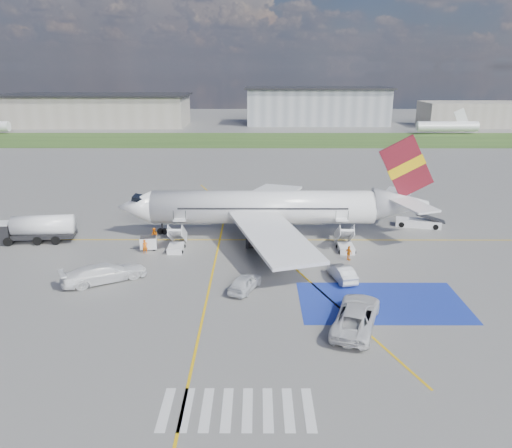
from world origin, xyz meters
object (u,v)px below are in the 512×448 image
object	(u,v)px
airliner	(275,207)
van_white_b	(104,270)
gpu_cart	(148,244)
belt_loader	(419,223)
fuel_tanker	(34,231)
van_white_a	(357,312)
car_silver_a	(245,282)
car_silver_b	(342,273)

from	to	relation	value
airliner	van_white_b	size ratio (longest dim) A/B	6.31
gpu_cart	belt_loader	size ratio (longest dim) A/B	0.32
airliner	fuel_tanker	size ratio (longest dim) A/B	3.92
gpu_cart	van_white_a	world-z (taller)	van_white_a
airliner	car_silver_a	bearing A→B (deg)	-101.71
car_silver_a	van_white_a	size ratio (longest dim) A/B	0.70
belt_loader	car_silver_b	size ratio (longest dim) A/B	1.38
airliner	gpu_cart	size ratio (longest dim) A/B	18.99
gpu_cart	car_silver_b	size ratio (longest dim) A/B	0.44
belt_loader	van_white_b	world-z (taller)	van_white_b
airliner	car_silver_b	size ratio (longest dim) A/B	8.41
belt_loader	van_white_b	bearing A→B (deg)	-139.58
gpu_cart	van_white_b	bearing A→B (deg)	-113.77
van_white_a	van_white_b	distance (m)	23.45
airliner	van_white_a	world-z (taller)	airliner
gpu_cart	airliner	bearing A→B (deg)	11.73
car_silver_b	van_white_b	bearing A→B (deg)	-11.93
airliner	van_white_b	bearing A→B (deg)	-140.11
belt_loader	car_silver_b	bearing A→B (deg)	-112.41
fuel_tanker	gpu_cart	xyz separation A→B (m)	(13.55, -2.41, -0.65)
van_white_b	car_silver_a	bearing A→B (deg)	-127.76
gpu_cart	belt_loader	bearing A→B (deg)	6.07
gpu_cart	van_white_a	distance (m)	25.84
airliner	van_white_a	bearing A→B (deg)	-75.93
car_silver_a	airliner	bearing A→B (deg)	-78.78
van_white_b	gpu_cart	bearing A→B (deg)	-44.77
belt_loader	van_white_a	size ratio (longest dim) A/B	0.96
airliner	car_silver_a	xyz separation A→B (m)	(-3.24, -15.63, -2.64)
car_silver_a	van_white_b	size ratio (longest dim) A/B	0.76
belt_loader	van_white_b	xyz separation A→B (m)	(-34.54, -16.90, 0.71)
gpu_cart	car_silver_a	xyz separation A→B (m)	(10.84, -10.45, 0.08)
car_silver_a	fuel_tanker	bearing A→B (deg)	-4.86
car_silver_b	van_white_b	xyz separation A→B (m)	(-22.23, -0.42, 0.42)
fuel_tanker	car_silver_a	bearing A→B (deg)	-33.11
van_white_b	belt_loader	bearing A→B (deg)	-93.42
van_white_b	fuel_tanker	bearing A→B (deg)	16.22
van_white_a	gpu_cart	bearing A→B (deg)	-21.31
van_white_b	van_white_a	bearing A→B (deg)	-140.21
fuel_tanker	belt_loader	world-z (taller)	fuel_tanker
car_silver_a	van_white_a	bearing A→B (deg)	166.85
fuel_tanker	van_white_b	world-z (taller)	fuel_tanker
belt_loader	van_white_b	distance (m)	38.46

